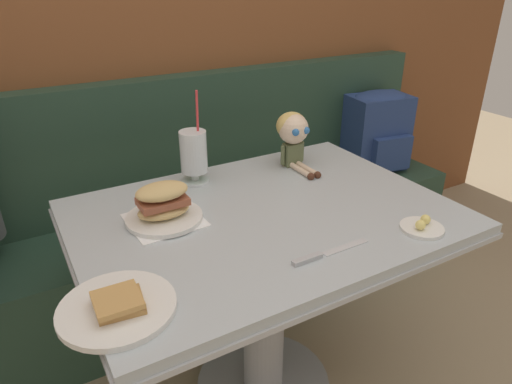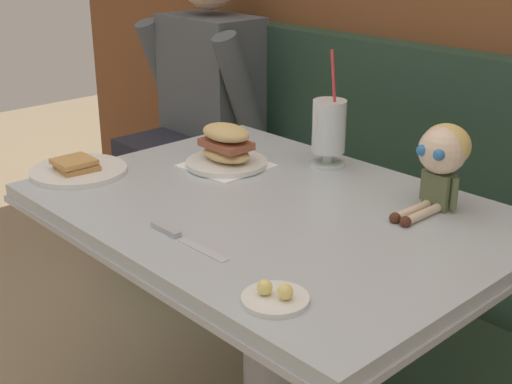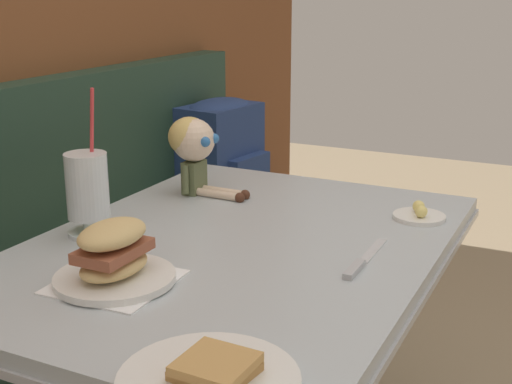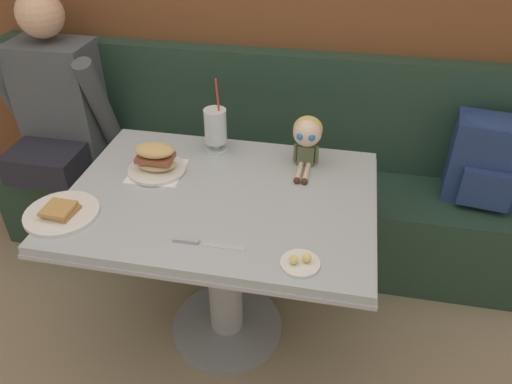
# 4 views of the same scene
# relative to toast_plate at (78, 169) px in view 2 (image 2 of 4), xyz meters

# --- Properties ---
(booth_bench) EXTENTS (2.60, 0.48, 1.00)m
(booth_bench) POSITION_rel_toast_plate_xyz_m (0.50, 0.85, -0.42)
(booth_bench) COLOR #233D2D
(booth_bench) RESTS_ON ground
(diner_table) EXTENTS (1.11, 0.81, 0.74)m
(diner_table) POSITION_rel_toast_plate_xyz_m (0.50, 0.22, -0.21)
(diner_table) COLOR #B2BCC1
(diner_table) RESTS_ON ground
(toast_plate) EXTENTS (0.25, 0.25, 0.04)m
(toast_plate) POSITION_rel_toast_plate_xyz_m (0.00, 0.00, 0.00)
(toast_plate) COLOR white
(toast_plate) RESTS_ON diner_table
(milkshake_glass) EXTENTS (0.10, 0.10, 0.32)m
(milkshake_glass) POSITION_rel_toast_plate_xyz_m (0.40, 0.53, 0.09)
(milkshake_glass) COLOR silver
(milkshake_glass) RESTS_ON diner_table
(sandwich_plate) EXTENTS (0.22, 0.22, 0.12)m
(sandwich_plate) POSITION_rel_toast_plate_xyz_m (0.22, 0.32, 0.03)
(sandwich_plate) COLOR white
(sandwich_plate) RESTS_ON diner_table
(butter_saucer) EXTENTS (0.12, 0.12, 0.04)m
(butter_saucer) POSITION_rel_toast_plate_xyz_m (0.82, -0.08, -0.00)
(butter_saucer) COLOR white
(butter_saucer) RESTS_ON diner_table
(butter_knife) EXTENTS (0.24, 0.02, 0.01)m
(butter_knife) POSITION_rel_toast_plate_xyz_m (0.49, -0.05, -0.01)
(butter_knife) COLOR silver
(butter_knife) RESTS_ON diner_table
(seated_doll) EXTENTS (0.11, 0.22, 0.20)m
(seated_doll) POSITION_rel_toast_plate_xyz_m (0.77, 0.49, 0.12)
(seated_doll) COLOR #5B6642
(seated_doll) RESTS_ON diner_table
(diner_patron) EXTENTS (0.55, 0.48, 0.81)m
(diner_patron) POSITION_rel_toast_plate_xyz_m (-0.47, 0.80, -0.01)
(diner_patron) COLOR #4C5156
(diner_patron) RESTS_ON booth_bench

